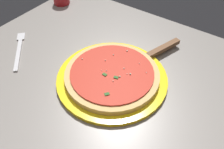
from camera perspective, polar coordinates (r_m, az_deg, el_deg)
restaurant_table at (r=0.76m, az=-4.62°, el=-10.11°), size 0.85×0.82×0.78m
serving_plate at (r=0.63m, az=0.00°, el=-0.90°), size 0.30×0.30×0.01m
pizza at (r=0.62m, az=0.00°, el=0.08°), size 0.26×0.26×0.02m
pizza_server at (r=0.70m, az=10.21°, el=5.06°), size 0.11×0.22×0.01m
fork at (r=0.79m, az=-21.99°, el=6.01°), size 0.14×0.14×0.00m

